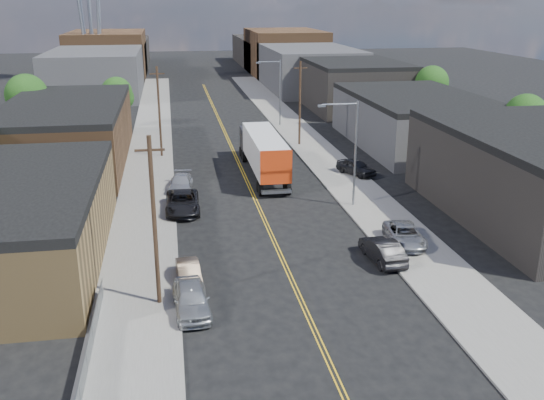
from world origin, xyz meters
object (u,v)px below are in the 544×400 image
object	(u,v)px
car_left_b	(189,273)
car_right_lot_c	(356,167)
car_left_a	(191,299)
car_right_oncoming	(382,250)
semi_truck	(262,150)
car_left_d	(181,183)
car_right_lot_a	(405,235)
car_left_c	(183,202)
car_ahead_truck	(265,144)

from	to	relation	value
car_left_b	car_right_lot_c	distance (m)	27.60
car_left_a	car_right_oncoming	distance (m)	13.90
semi_truck	car_left_d	size ratio (longest dim) A/B	3.33
car_right_lot_a	car_right_lot_c	xyz separation A→B (m)	(1.95, 18.00, 0.08)
car_left_b	car_left_c	xyz separation A→B (m)	(0.00, 13.42, 0.18)
semi_truck	car_left_b	size ratio (longest dim) A/B	4.25
car_left_b	car_right_lot_a	size ratio (longest dim) A/B	0.79
car_left_d	car_ahead_truck	bearing A→B (deg)	61.02
car_left_b	car_left_a	bearing A→B (deg)	-94.14
car_left_c	car_right_oncoming	distance (m)	17.89
car_right_oncoming	car_ahead_truck	xyz separation A→B (m)	(-2.84, 32.63, -0.13)
car_right_oncoming	car_right_lot_c	world-z (taller)	car_right_lot_c
semi_truck	car_left_b	world-z (taller)	semi_truck
car_left_b	car_ahead_truck	distance (m)	35.25
semi_truck	car_right_lot_c	xyz separation A→B (m)	(9.10, -2.50, -1.55)
car_left_d	car_right_lot_c	size ratio (longest dim) A/B	1.10
car_left_c	car_right_lot_a	distance (m)	18.41
car_left_c	car_left_d	world-z (taller)	car_left_c
car_left_a	car_right_lot_a	xyz separation A→B (m)	(15.45, 7.23, 0.01)
car_left_a	car_ahead_truck	world-z (taller)	car_left_a
car_left_b	car_right_lot_a	xyz separation A→B (m)	(15.45, 3.42, 0.20)
car_left_c	car_right_oncoming	bearing A→B (deg)	-42.37
car_ahead_truck	car_left_c	bearing A→B (deg)	-112.98
car_left_a	car_right_lot_a	distance (m)	17.06
semi_truck	car_left_a	bearing A→B (deg)	-106.28
car_right_lot_c	car_left_d	bearing A→B (deg)	160.79
car_right_oncoming	car_left_b	bearing A→B (deg)	0.57
car_left_a	car_left_c	bearing A→B (deg)	86.79
car_left_c	car_ahead_truck	xyz separation A→B (m)	(10.16, 20.33, -0.17)
semi_truck	car_ahead_truck	world-z (taller)	semi_truck
car_right_oncoming	car_right_lot_c	xyz separation A→B (m)	(4.40, 20.30, 0.13)
car_right_lot_c	car_ahead_truck	xyz separation A→B (m)	(-7.24, 12.33, -0.26)
car_right_oncoming	car_ahead_truck	bearing A→B (deg)	-89.39
car_right_oncoming	car_right_lot_c	bearing A→B (deg)	-106.60
car_right_lot_c	car_left_c	bearing A→B (deg)	178.57
car_left_a	car_left_c	size ratio (longest dim) A/B	0.82
car_right_lot_a	semi_truck	bearing A→B (deg)	115.51
car_ahead_truck	car_right_lot_a	bearing A→B (deg)	-76.53
car_left_d	car_right_lot_c	bearing A→B (deg)	13.05
car_right_oncoming	car_ahead_truck	size ratio (longest dim) A/B	1.01
car_left_c	car_left_d	bearing A→B (deg)	91.04
car_right_lot_a	car_left_c	bearing A→B (deg)	153.35
car_left_c	car_right_lot_c	distance (m)	19.15
semi_truck	car_right_lot_a	world-z (taller)	semi_truck
car_left_a	car_left_d	xyz separation A→B (m)	(0.00, 23.12, -0.10)
semi_truck	car_right_oncoming	world-z (taller)	semi_truck
car_left_c	car_right_lot_c	world-z (taller)	car_right_lot_c
car_right_lot_a	car_ahead_truck	xyz separation A→B (m)	(-5.30, 30.33, -0.19)
semi_truck	car_left_c	size ratio (longest dim) A/B	2.79
car_left_a	car_right_lot_c	world-z (taller)	car_right_lot_c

